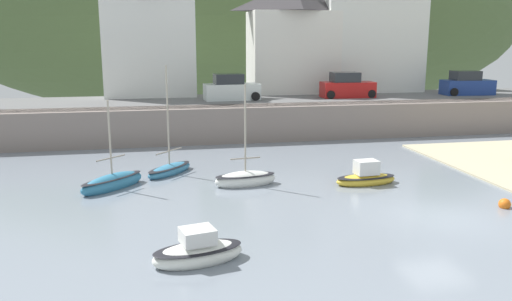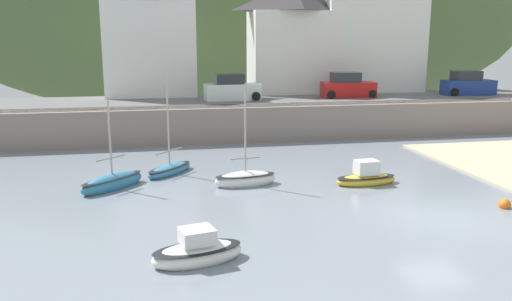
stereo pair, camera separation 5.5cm
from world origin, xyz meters
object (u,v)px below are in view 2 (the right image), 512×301
waterfront_building_right (372,23)px  rowboat_small_beached (197,252)px  motorboat_with_cabin (366,178)px  mooring_buoy (505,204)px  waterfront_building_centre (293,37)px  sailboat_blue_trim (170,169)px  church_with_spire (403,6)px  waterfront_building_left (149,29)px  parked_car_near_slipway (232,89)px  sailboat_far_left (245,179)px  sailboat_white_hull (112,182)px  parked_car_by_wall (348,87)px  parked_car_end_of_row (468,85)px

waterfront_building_right → rowboat_small_beached: size_ratio=3.63×
motorboat_with_cabin → mooring_buoy: 6.19m
waterfront_building_centre → sailboat_blue_trim: size_ratio=1.58×
church_with_spire → mooring_buoy: (-9.18, -28.80, -9.78)m
waterfront_building_left → parked_car_near_slipway: (5.88, -4.50, -4.44)m
waterfront_building_centre → church_with_spire: 12.68m
waterfront_building_left → sailboat_far_left: waterfront_building_left is taller
motorboat_with_cabin → sailboat_white_hull: size_ratio=0.72×
waterfront_building_left → mooring_buoy: (14.29, -24.80, -7.50)m
rowboat_small_beached → parked_car_near_slipway: size_ratio=0.75×
mooring_buoy → sailboat_white_hull: bearing=159.5°
sailboat_far_left → parked_car_by_wall: bearing=47.2°
sailboat_blue_trim → parked_car_end_of_row: size_ratio=1.37×
motorboat_with_cabin → rowboat_small_beached: 11.47m
sailboat_far_left → parked_car_near_slipway: (1.55, 14.85, 2.90)m
waterfront_building_left → parked_car_end_of_row: size_ratio=2.47×
parked_car_near_slipway → mooring_buoy: size_ratio=8.55×
church_with_spire → mooring_buoy: size_ratio=29.80×
sailboat_far_left → parked_car_end_of_row: (21.04, 14.85, 2.90)m
parked_car_near_slipway → waterfront_building_centre: bearing=33.6°
waterfront_building_right → mooring_buoy: (-4.41, -24.80, -8.04)m
rowboat_small_beached → parked_car_end_of_row: (24.03, 23.20, 2.89)m
parked_car_near_slipway → parked_car_end_of_row: same height
parked_car_end_of_row → mooring_buoy: parked_car_end_of_row is taller
sailboat_blue_trim → sailboat_white_hull: sailboat_blue_trim is taller
waterfront_building_left → sailboat_far_left: size_ratio=2.05×
church_with_spire → sailboat_blue_trim: bearing=-137.9°
mooring_buoy → parked_car_near_slipway: bearing=112.5°
waterfront_building_right → motorboat_with_cabin: bearing=-113.1°
motorboat_with_cabin → parked_car_end_of_row: (15.29, 15.76, 2.89)m
motorboat_with_cabin → parked_car_end_of_row: 22.15m
sailboat_blue_trim → parked_car_by_wall: sailboat_blue_trim is taller
motorboat_with_cabin → parked_car_near_slipway: (-4.20, 15.76, 2.89)m
sailboat_blue_trim → motorboat_with_cabin: 9.99m
sailboat_far_left → mooring_buoy: size_ratio=10.24×
sailboat_blue_trim → sailboat_white_hull: bearing=170.8°
sailboat_far_left → parked_car_near_slipway: 15.21m
waterfront_building_right → parked_car_near_slipway: 14.47m
parked_car_near_slipway → mooring_buoy: parked_car_near_slipway is taller
waterfront_building_left → parked_car_near_slipway: waterfront_building_left is taller
sailboat_white_hull → sailboat_far_left: bearing=-49.8°
church_with_spire → sailboat_white_hull: (-25.35, -22.75, -9.63)m
parked_car_end_of_row → rowboat_small_beached: bearing=-132.9°
waterfront_building_centre → sailboat_blue_trim: (-10.96, -16.46, -6.77)m
parked_car_near_slipway → mooring_buoy: 22.18m
waterfront_building_left → church_with_spire: 23.92m
motorboat_with_cabin → parked_car_by_wall: 16.77m
waterfront_building_centre → mooring_buoy: 25.86m
waterfront_building_right → mooring_buoy: bearing=-100.1°
rowboat_small_beached → waterfront_building_centre: bearing=56.5°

